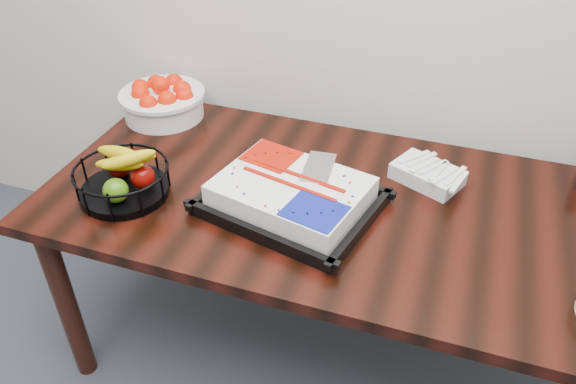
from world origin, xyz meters
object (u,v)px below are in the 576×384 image
(table, at_px, (329,219))
(fruit_basket, at_px, (122,178))
(tangerine_bowl, at_px, (162,95))
(cake_tray, at_px, (291,195))

(table, height_order, fruit_basket, fruit_basket)
(table, bearing_deg, tangerine_bowl, 158.05)
(table, distance_m, tangerine_bowl, 0.83)
(cake_tray, xyz_separation_m, fruit_basket, (-0.52, -0.11, 0.02))
(cake_tray, xyz_separation_m, tangerine_bowl, (-0.65, 0.39, 0.04))
(table, xyz_separation_m, fruit_basket, (-0.62, -0.19, 0.15))
(fruit_basket, bearing_deg, tangerine_bowl, 105.41)
(cake_tray, bearing_deg, fruit_basket, -168.11)
(cake_tray, relative_size, tangerine_bowl, 1.74)
(table, relative_size, tangerine_bowl, 5.54)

